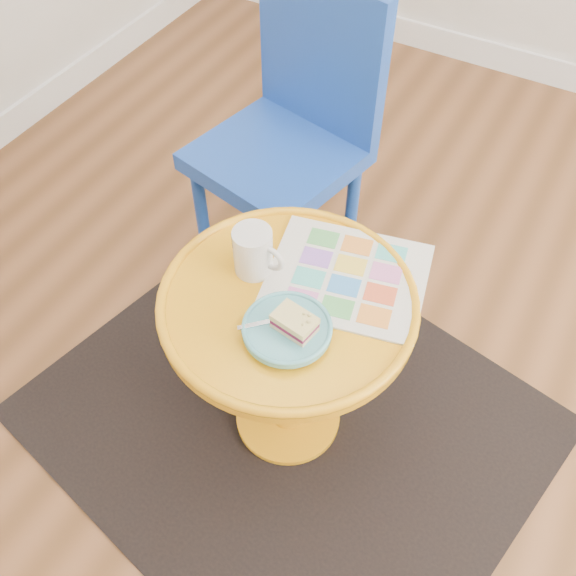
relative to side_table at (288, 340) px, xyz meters
The scene contains 10 objects.
floor 0.54m from the side_table, ahead, with size 4.00×4.00×0.00m, color brown.
room_walls 1.26m from the side_table, 120.98° to the left, with size 4.00×4.00×4.00m.
rug 0.39m from the side_table, 90.00° to the right, with size 1.30×1.10×0.01m, color black.
side_table is the anchor object (origin of this frame).
chair 0.64m from the side_table, 118.19° to the left, with size 0.49×0.49×0.93m.
newspaper 0.22m from the side_table, 55.36° to the left, with size 0.35×0.30×0.01m, color silver.
mug 0.24m from the side_table, 159.68° to the left, with size 0.13×0.09×0.12m.
plate 0.20m from the side_table, 61.61° to the right, with size 0.19×0.19×0.02m.
cake_slice 0.22m from the side_table, 52.41° to the right, with size 0.10×0.07×0.04m.
fork 0.20m from the side_table, 80.34° to the right, with size 0.11×0.11×0.00m.
Camera 1 is at (0.06, -0.80, 1.64)m, focal length 40.00 mm.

